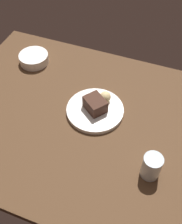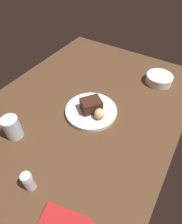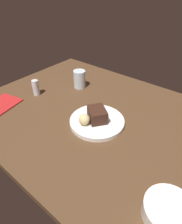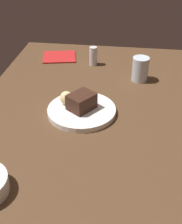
{
  "view_description": "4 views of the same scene",
  "coord_description": "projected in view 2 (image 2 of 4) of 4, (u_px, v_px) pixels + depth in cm",
  "views": [
    {
      "loc": [
        23.67,
        -62.49,
        88.55
      ],
      "look_at": [
        -1.38,
        2.59,
        5.21
      ],
      "focal_mm": 44.93,
      "sensor_mm": 36.0,
      "label": 1
    },
    {
      "loc": [
        48.1,
        35.35,
        63.54
      ],
      "look_at": [
        2.0,
        6.61,
        6.35
      ],
      "focal_mm": 30.07,
      "sensor_mm": 36.0,
      "label": 2
    },
    {
      "loc": [
        -37.16,
        53.98,
        53.66
      ],
      "look_at": [
        1.21,
        6.78,
        8.93
      ],
      "focal_mm": 30.29,
      "sensor_mm": 36.0,
      "label": 3
    },
    {
      "loc": [
        -84.83,
        -9.63,
        59.94
      ],
      "look_at": [
        -3.51,
        1.51,
        5.61
      ],
      "focal_mm": 49.46,
      "sensor_mm": 36.0,
      "label": 4
    }
  ],
  "objects": [
    {
      "name": "dining_table",
      "position": [
        81.0,
        111.0,
        0.86
      ],
      "size": [
        120.0,
        84.0,
        3.0
      ],
      "primitive_type": "cube",
      "color": "#4C331E",
      "rests_on": "ground"
    },
    {
      "name": "chocolate_cake_slice",
      "position": [
        91.0,
        105.0,
        0.8
      ],
      "size": [
        10.63,
        10.27,
        5.31
      ],
      "primitive_type": "cube",
      "rotation": [
        0.0,
        0.0,
        5.64
      ],
      "color": "#381E14",
      "rests_on": "dessert_plate"
    },
    {
      "name": "salt_shaker",
      "position": [
        28.0,
        182.0,
        0.58
      ],
      "size": [
        3.42,
        3.42,
        7.97
      ],
      "color": "silver",
      "rests_on": "dining_table"
    },
    {
      "name": "water_glass",
      "position": [
        12.0,
        128.0,
        0.71
      ],
      "size": [
        6.41,
        6.41,
        9.45
      ],
      "primitive_type": "cylinder",
      "color": "silver",
      "rests_on": "dining_table"
    },
    {
      "name": "dessert_plate",
      "position": [
        91.0,
        111.0,
        0.83
      ],
      "size": [
        22.67,
        22.67,
        1.81
      ],
      "primitive_type": "cylinder",
      "color": "white",
      "rests_on": "dining_table"
    },
    {
      "name": "bread_roll",
      "position": [
        99.0,
        114.0,
        0.77
      ],
      "size": [
        4.55,
        4.55,
        4.55
      ],
      "primitive_type": "sphere",
      "color": "#DBC184",
      "rests_on": "dessert_plate"
    },
    {
      "name": "side_bowl",
      "position": [
        159.0,
        79.0,
        0.97
      ],
      "size": [
        13.41,
        13.41,
        4.26
      ],
      "primitive_type": "cylinder",
      "color": "white",
      "rests_on": "dining_table"
    }
  ]
}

